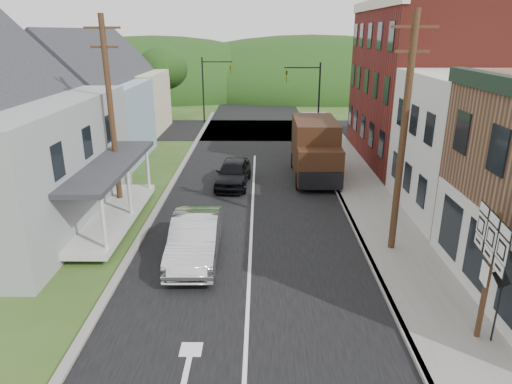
{
  "coord_description": "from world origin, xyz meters",
  "views": [
    {
      "loc": [
        0.38,
        -12.92,
        8.26
      ],
      "look_at": [
        0.21,
        4.22,
        2.2
      ],
      "focal_mm": 32.0,
      "sensor_mm": 36.0,
      "label": 1
    }
  ],
  "objects_px": {
    "delivery_van": "(315,150)",
    "dark_sedan": "(233,173)",
    "route_sign_cluster": "(489,259)",
    "warning_sign": "(499,295)",
    "silver_sedan": "(195,239)"
  },
  "relations": [
    {
      "from": "delivery_van",
      "to": "dark_sedan",
      "type": "bearing_deg",
      "value": -161.95
    },
    {
      "from": "route_sign_cluster",
      "to": "warning_sign",
      "type": "bearing_deg",
      "value": -24.44
    },
    {
      "from": "delivery_van",
      "to": "route_sign_cluster",
      "type": "distance_m",
      "value": 15.45
    },
    {
      "from": "silver_sedan",
      "to": "route_sign_cluster",
      "type": "distance_m",
      "value": 9.96
    },
    {
      "from": "warning_sign",
      "to": "delivery_van",
      "type": "bearing_deg",
      "value": 81.92
    },
    {
      "from": "delivery_van",
      "to": "silver_sedan",
      "type": "bearing_deg",
      "value": -118.57
    },
    {
      "from": "silver_sedan",
      "to": "dark_sedan",
      "type": "distance_m",
      "value": 8.84
    },
    {
      "from": "dark_sedan",
      "to": "warning_sign",
      "type": "xyz_separation_m",
      "value": [
        7.91,
        -13.85,
        0.86
      ]
    },
    {
      "from": "dark_sedan",
      "to": "delivery_van",
      "type": "height_order",
      "value": "delivery_van"
    },
    {
      "from": "silver_sedan",
      "to": "delivery_van",
      "type": "xyz_separation_m",
      "value": [
        5.68,
        10.31,
        0.88
      ]
    },
    {
      "from": "dark_sedan",
      "to": "warning_sign",
      "type": "height_order",
      "value": "warning_sign"
    },
    {
      "from": "dark_sedan",
      "to": "delivery_van",
      "type": "bearing_deg",
      "value": 22.08
    },
    {
      "from": "delivery_van",
      "to": "warning_sign",
      "type": "xyz_separation_m",
      "value": [
        3.18,
        -15.37,
        -0.11
      ]
    },
    {
      "from": "dark_sedan",
      "to": "route_sign_cluster",
      "type": "xyz_separation_m",
      "value": [
        7.58,
        -13.65,
        1.85
      ]
    },
    {
      "from": "warning_sign",
      "to": "dark_sedan",
      "type": "bearing_deg",
      "value": 99.98
    }
  ]
}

